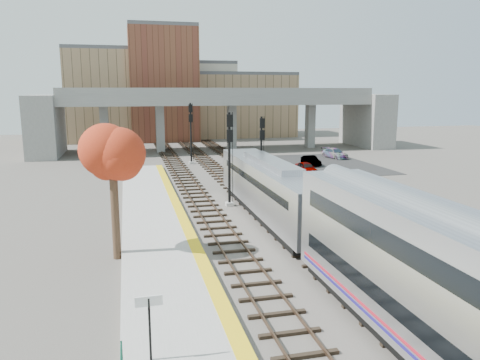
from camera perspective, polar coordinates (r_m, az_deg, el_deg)
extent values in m
plane|color=#47423D|center=(28.98, 5.09, -7.66)|extent=(160.00, 160.00, 0.00)
cube|color=#9E9E99|center=(27.56, -9.49, -8.38)|extent=(4.50, 60.00, 0.35)
cube|color=yellow|center=(27.69, -5.54, -7.80)|extent=(0.70, 60.00, 0.01)
cube|color=black|center=(39.97, -5.05, -2.34)|extent=(2.50, 95.00, 0.14)
cube|color=brown|center=(39.85, -6.07, -2.24)|extent=(0.07, 95.00, 0.14)
cube|color=brown|center=(40.05, -4.04, -2.14)|extent=(0.07, 95.00, 0.14)
cube|color=black|center=(40.78, 0.79, -2.03)|extent=(2.50, 95.00, 0.14)
cube|color=brown|center=(40.59, -0.19, -1.93)|extent=(0.07, 95.00, 0.14)
cube|color=brown|center=(40.94, 1.77, -1.83)|extent=(0.07, 95.00, 0.14)
cube|color=black|center=(41.94, 6.10, -1.73)|extent=(2.50, 95.00, 0.14)
cube|color=brown|center=(41.68, 5.17, -1.64)|extent=(0.07, 95.00, 0.14)
cube|color=brown|center=(42.16, 7.02, -1.53)|extent=(0.07, 95.00, 0.14)
cube|color=slate|center=(72.35, -2.60, 9.76)|extent=(46.00, 10.00, 1.50)
cube|color=slate|center=(67.63, -1.81, 10.75)|extent=(46.00, 0.20, 1.00)
cube|color=slate|center=(77.05, -3.31, 10.76)|extent=(46.00, 0.20, 1.00)
cube|color=slate|center=(71.28, -16.17, 5.91)|extent=(1.20, 1.60, 7.00)
cube|color=slate|center=(71.38, -9.72, 6.19)|extent=(1.20, 1.60, 7.00)
cube|color=slate|center=(72.97, -1.02, 6.44)|extent=(1.20, 1.60, 7.00)
cube|color=slate|center=(76.87, 8.54, 6.55)|extent=(1.20, 1.60, 7.00)
cube|color=slate|center=(72.01, -22.61, 6.15)|extent=(4.00, 12.00, 8.50)
cube|color=slate|center=(81.11, 15.17, 7.05)|extent=(4.00, 12.00, 8.50)
cube|color=#957756|center=(90.99, -14.56, 9.83)|extent=(18.00, 14.00, 16.00)
cube|color=#4C4C4F|center=(91.26, -14.81, 15.04)|extent=(18.00, 14.00, 0.60)
cube|color=beige|center=(96.87, -6.08, 9.57)|extent=(16.00, 16.00, 14.00)
cube|color=#4C4C4F|center=(96.98, -6.17, 13.88)|extent=(16.00, 16.00, 0.60)
cube|color=brown|center=(88.26, -9.34, 11.31)|extent=(12.00, 10.00, 20.00)
cube|color=#4C4C4F|center=(88.94, -9.56, 17.95)|extent=(12.00, 10.00, 0.60)
cube|color=#957756|center=(96.79, 0.05, 9.04)|extent=(20.00, 14.00, 12.00)
cube|color=#4C4C4F|center=(96.79, 0.05, 12.76)|extent=(20.00, 14.00, 0.60)
cube|color=black|center=(59.37, 9.24, 1.88)|extent=(14.00, 18.00, 0.04)
cube|color=#A8AAB2|center=(33.79, 3.74, -0.82)|extent=(3.00, 19.00, 3.20)
cube|color=black|center=(42.72, -0.06, 2.50)|extent=(2.20, 0.06, 1.10)
cube|color=black|center=(33.67, 3.75, 0.18)|extent=(3.02, 16.15, 0.50)
cube|color=black|center=(34.21, 3.70, -3.86)|extent=(2.70, 17.10, 0.50)
cube|color=#A8AAB2|center=(33.47, 3.78, 2.20)|extent=(1.60, 9.50, 0.40)
cube|color=#9E9E99|center=(37.80, -1.29, -2.95)|extent=(0.60, 0.60, 0.30)
cylinder|color=black|center=(37.10, -1.32, 2.46)|extent=(0.21, 0.21, 7.51)
cube|color=black|center=(36.52, -1.25, 7.24)|extent=(0.48, 0.18, 0.97)
cube|color=black|center=(36.62, -1.25, 5.40)|extent=(0.48, 0.18, 0.97)
cube|color=#9E9E99|center=(43.54, 2.56, -1.10)|extent=(0.60, 0.60, 0.30)
cylinder|color=black|center=(42.98, 2.59, 3.18)|extent=(0.20, 0.20, 6.86)
cube|color=black|center=(42.45, 2.72, 6.94)|extent=(0.44, 0.18, 0.88)
cube|color=black|center=(42.54, 2.71, 5.49)|extent=(0.44, 0.18, 0.88)
cube|color=#9E9E99|center=(59.48, -5.94, 2.11)|extent=(0.60, 0.60, 0.30)
cylinder|color=black|center=(59.04, -6.01, 5.63)|extent=(0.22, 0.22, 7.64)
cube|color=black|center=(58.58, -6.04, 8.69)|extent=(0.49, 0.18, 0.98)
cube|color=black|center=(58.64, -6.02, 7.52)|extent=(0.49, 0.18, 0.98)
cylinder|color=black|center=(16.47, -10.94, -17.45)|extent=(0.08, 0.08, 2.20)
cube|color=white|center=(16.02, -11.07, -14.30)|extent=(0.90, 0.07, 0.35)
cylinder|color=#382619|center=(26.48, -14.99, -3.68)|extent=(0.44, 0.44, 5.42)
ellipsoid|color=#B13C17|center=(25.89, -15.32, 2.97)|extent=(3.60, 3.60, 3.87)
imported|color=#99999E|center=(52.56, 8.07, 1.48)|extent=(1.65, 3.82, 1.28)
imported|color=#99999E|center=(58.28, 8.64, 2.34)|extent=(1.40, 3.66, 1.19)
imported|color=#99999E|center=(65.36, 11.50, 3.22)|extent=(2.74, 4.75, 1.29)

